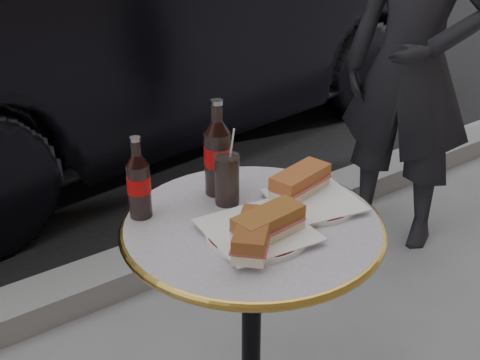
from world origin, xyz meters
TOP-DOWN VIEW (x-y plane):
  - curb at (0.00, 0.90)m, footprint 40.00×0.20m
  - bistro_table at (0.00, 0.00)m, footprint 0.62×0.62m
  - plate_left at (-0.03, -0.06)m, footprint 0.29×0.29m
  - plate_right at (0.17, -0.02)m, footprint 0.28×0.28m
  - sandwich_left_a at (-0.08, -0.11)m, footprint 0.17×0.17m
  - sandwich_left_b at (-0.02, -0.09)m, footprint 0.17×0.09m
  - sandwich_right at (0.17, 0.03)m, footprint 0.18×0.11m
  - cola_bottle_left at (-0.20, 0.18)m, footprint 0.07×0.07m
  - cola_bottle_right at (0.02, 0.17)m, footprint 0.08×0.08m
  - cola_glass at (0.00, 0.11)m, footprint 0.08×0.08m
  - parked_car at (0.88, 2.23)m, footprint 2.04×4.46m
  - pedestrian at (1.22, 0.55)m, footprint 0.56×0.66m

SIDE VIEW (x-z plane):
  - curb at x=0.00m, z-range -0.01..0.11m
  - bistro_table at x=0.00m, z-range 0.00..0.73m
  - parked_car at x=0.88m, z-range 0.00..1.41m
  - plate_right at x=0.17m, z-range 0.73..0.74m
  - plate_left at x=-0.03m, z-range 0.73..0.75m
  - pedestrian at x=1.22m, z-range 0.00..1.54m
  - sandwich_right at x=0.17m, z-range 0.74..0.80m
  - sandwich_left_a at x=-0.08m, z-range 0.75..0.80m
  - sandwich_left_b at x=-0.02m, z-range 0.75..0.80m
  - cola_glass at x=0.00m, z-range 0.73..0.86m
  - cola_bottle_left at x=-0.20m, z-range 0.73..0.93m
  - cola_bottle_right at x=0.02m, z-range 0.73..0.98m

